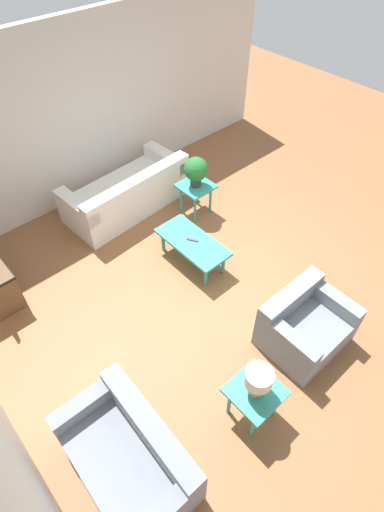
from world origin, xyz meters
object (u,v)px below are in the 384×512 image
Objects in this scene: armchair at (304,326)px; potted_plant at (196,170)px; coffee_table at (192,243)px; side_table_plant at (196,190)px; loveseat at (130,456)px; side_table_lamp at (254,395)px; table_lamp at (258,380)px; sofa at (128,194)px.

potted_plant is (2.63, -0.67, 0.52)m from armchair.
side_table_plant is (0.78, -0.77, 0.09)m from coffee_table.
potted_plant reaches higher than loveseat.
armchair reaches higher than side_table_lamp.
side_table_lamp is 1.49× the size of table_lamp.
table_lamp is at bearing 70.31° from sofa.
loveseat is 2.59× the size of side_table_lamp.
armchair is at bearing 87.67° from sofa.
side_table_lamp is at bearing 73.45° from loveseat.
armchair is 2.76m from potted_plant.
sofa is at bearing -16.03° from table_lamp.
side_table_plant is at bearing 76.50° from armchair.
sofa is at bearing 42.75° from side_table_plant.
loveseat is 3.92m from potted_plant.
loveseat is at bearing 126.00° from coffee_table.
side_table_plant is at bearing 153.43° from potted_plant.
loveseat is (0.20, 2.37, -0.01)m from armchair.
side_table_plant is at bearing 129.09° from sofa.
sofa reaches higher than side_table_plant.
sofa is 5.72× the size of table_lamp.
coffee_table is (1.85, 0.11, 0.07)m from armchair.
armchair is 0.90× the size of coffee_table.
armchair is at bearing -79.43° from side_table_lamp.
coffee_table is at bearing 85.38° from sofa.
coffee_table is 3.05× the size of table_lamp.
potted_plant is at bearing 76.50° from armchair.
coffee_table is 2.05× the size of side_table_plant.
table_lamp is at bearing -168.72° from armchair.
sofa is at bearing 92.04° from armchair.
table_lamp is (-0.41, -1.24, 0.48)m from loveseat.
armchair is 1.84× the size of side_table_plant.
armchair and loveseat have the same top height.
armchair is 0.71× the size of loveseat.
coffee_table is 2.05× the size of side_table_lamp.
table_lamp is (-0.21, 1.13, 0.47)m from armchair.
armchair is 2.38m from loveseat.
armchair is at bearing 86.91° from loveseat.
table_lamp is (-2.84, 1.79, 0.31)m from side_table_plant.
sofa is at bearing -0.96° from coffee_table.
armchair reaches higher than coffee_table.
side_table_lamp is (-3.64, 1.05, 0.16)m from sofa.
side_table_lamp is at bearing 147.73° from side_table_plant.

